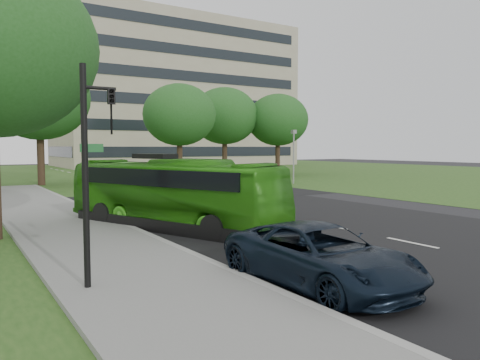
{
  "coord_description": "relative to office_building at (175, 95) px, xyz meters",
  "views": [
    {
      "loc": [
        -12.98,
        -15.99,
        3.18
      ],
      "look_at": [
        -0.98,
        3.23,
        1.6
      ],
      "focal_mm": 35.0,
      "sensor_mm": 36.0,
      "label": 1
    }
  ],
  "objects": [
    {
      "name": "ground",
      "position": [
        -21.96,
        -61.96,
        -12.5
      ],
      "size": [
        160.0,
        160.0,
        0.0
      ],
      "primitive_type": "plane",
      "color": "black",
      "rests_on": "ground"
    },
    {
      "name": "street_surfaces",
      "position": [
        -22.34,
        -39.21,
        -12.47
      ],
      "size": [
        120.0,
        120.0,
        0.15
      ],
      "color": "black",
      "rests_on": "ground"
    },
    {
      "name": "office_building",
      "position": [
        0.0,
        0.0,
        0.0
      ],
      "size": [
        40.1,
        20.1,
        25.0
      ],
      "color": "gray",
      "rests_on": "ground"
    },
    {
      "name": "tree_park_b",
      "position": [
        -28.36,
        -35.89,
        -5.23
      ],
      "size": [
        8.23,
        8.23,
        10.79
      ],
      "color": "black",
      "rests_on": "ground"
    },
    {
      "name": "tree_park_c",
      "position": [
        -16.05,
        -36.75,
        -6.22
      ],
      "size": [
        6.97,
        6.97,
        9.25
      ],
      "color": "black",
      "rests_on": "ground"
    },
    {
      "name": "tree_park_d",
      "position": [
        -8.54,
        -32.43,
        -5.82
      ],
      "size": [
        7.46,
        7.46,
        9.87
      ],
      "color": "black",
      "rests_on": "ground"
    },
    {
      "name": "tree_park_e",
      "position": [
        -2.77,
        -34.62,
        -6.19
      ],
      "size": [
        6.96,
        6.96,
        9.28
      ],
      "color": "black",
      "rests_on": "ground"
    },
    {
      "name": "bus",
      "position": [
        -27.46,
        -60.96,
        -11.13
      ],
      "size": [
        5.87,
        9.94,
        2.73
      ],
      "primitive_type": "imported",
      "rotation": [
        0.0,
        0.0,
        0.39
      ],
      "color": "#308D15",
      "rests_on": "ground"
    },
    {
      "name": "sedan",
      "position": [
        -14.73,
        -47.48,
        -11.8
      ],
      "size": [
        4.41,
        1.93,
        1.41
      ],
      "primitive_type": "imported",
      "rotation": [
        0.0,
        0.0,
        1.68
      ],
      "color": "#B7B6BB",
      "rests_on": "ground"
    },
    {
      "name": "suv",
      "position": [
        -27.79,
        -69.96,
        -11.79
      ],
      "size": [
        2.53,
        5.17,
        1.42
      ],
      "primitive_type": "imported",
      "rotation": [
        0.0,
        0.0,
        0.03
      ],
      "color": "black",
      "rests_on": "ground"
    },
    {
      "name": "traffic_light",
      "position": [
        -32.3,
        -67.7,
        -9.59
      ],
      "size": [
        0.79,
        0.21,
        4.96
      ],
      "rotation": [
        0.0,
        0.0,
        -0.09
      ],
      "color": "black",
      "rests_on": "ground"
    },
    {
      "name": "camera_pole",
      "position": [
        -9.32,
        -45.78,
        -9.46
      ],
      "size": [
        0.47,
        0.43,
        4.71
      ],
      "rotation": [
        0.0,
        0.0,
        0.31
      ],
      "color": "gray",
      "rests_on": "ground"
    }
  ]
}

